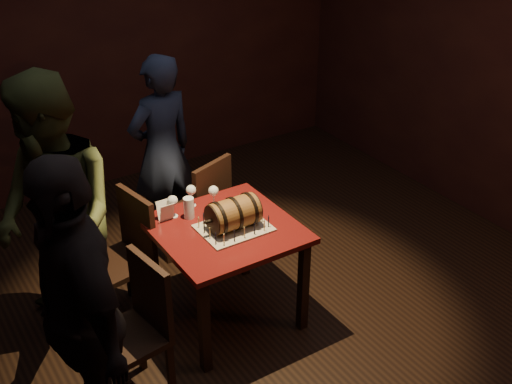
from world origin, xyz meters
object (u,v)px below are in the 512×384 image
barrel_cake (233,214)px  wine_glass_mid (191,191)px  pub_table (225,241)px  chair_left_rear (127,251)px  person_back (162,151)px  chair_back (204,207)px  chair_left_front (138,324)px  person_left_rear (57,218)px  wine_glass_left (173,202)px  pint_of_ale (189,208)px  wine_glass_right (213,192)px  person_left_front (79,315)px

barrel_cake → wine_glass_mid: size_ratio=2.36×
pub_table → chair_left_rear: chair_left_rear is taller
wine_glass_mid → person_back: person_back is taller
barrel_cake → chair_back: 0.80m
chair_left_front → person_back: size_ratio=0.58×
barrel_cake → chair_back: barrel_cake is taller
wine_glass_mid → chair_left_rear: (-0.49, 0.05, -0.34)m
chair_left_front → person_left_rear: person_left_rear is taller
barrel_cake → chair_left_front: barrel_cake is taller
pub_table → chair_left_front: 0.86m
wine_glass_left → chair_left_rear: size_ratio=0.17×
pub_table → chair_left_front: chair_left_front is taller
pint_of_ale → chair_left_front: size_ratio=0.16×
barrel_cake → pint_of_ale: (-0.18, 0.29, -0.04)m
chair_back → chair_left_front: (-0.97, -0.99, 0.00)m
pint_of_ale → person_left_rear: size_ratio=0.08×
wine_glass_right → person_back: 0.92m
pint_of_ale → person_back: (0.25, 0.95, -0.02)m
barrel_cake → person_back: (0.07, 1.24, -0.06)m
wine_glass_mid → person_left_front: person_left_front is taller
chair_left_front → wine_glass_left: bearing=48.7°
wine_glass_right → person_back: (0.04, 0.91, -0.07)m
wine_glass_right → wine_glass_mid: bearing=143.7°
wine_glass_right → chair_back: chair_back is taller
pub_table → wine_glass_left: 0.44m
pint_of_ale → chair_back: 0.61m
wine_glass_mid → person_left_rear: size_ratio=0.09×
chair_back → chair_left_front: bearing=-134.5°
person_left_rear → person_left_front: size_ratio=1.03×
barrel_cake → wine_glass_mid: (-0.09, 0.42, 0.00)m
chair_left_rear → person_left_rear: person_left_rear is taller
barrel_cake → chair_left_rear: size_ratio=0.41×
wine_glass_left → chair_back: size_ratio=0.17×
person_left_front → chair_left_front: bearing=117.8°
pub_table → chair_left_front: (-0.78, -0.33, -0.12)m
wine_glass_left → barrel_cake: bearing=-53.3°
chair_back → person_left_rear: (-1.16, -0.24, 0.40)m
person_left_rear → person_left_front: (-0.19, -0.94, -0.03)m
chair_left_rear → chair_left_front: size_ratio=1.00×
wine_glass_mid → person_left_rear: 0.92m
person_left_rear → wine_glass_left: bearing=73.0°
pub_table → person_left_rear: 1.09m
barrel_cake → wine_glass_left: (-0.26, 0.35, 0.00)m
barrel_cake → person_back: size_ratio=0.24×
barrel_cake → wine_glass_mid: 0.43m
wine_glass_mid → chair_left_rear: 0.60m
chair_left_front → person_left_front: 0.57m
chair_back → wine_glass_left: bearing=-139.6°
pub_table → person_left_front: 1.30m
wine_glass_mid → chair_back: size_ratio=0.17×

